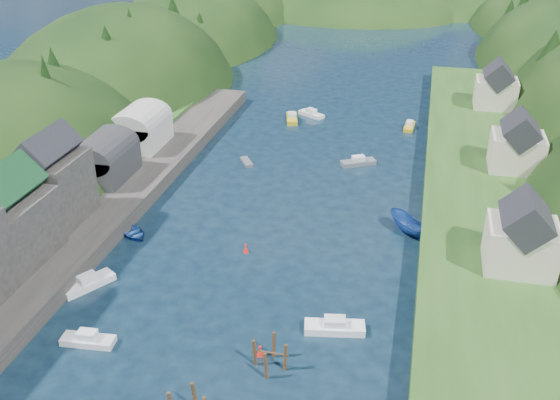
# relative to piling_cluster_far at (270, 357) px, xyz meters

# --- Properties ---
(ground) EXTENTS (600.00, 600.00, 0.00)m
(ground) POSITION_rel_piling_cluster_far_xyz_m (-4.81, 46.19, -1.12)
(ground) COLOR black
(ground) RESTS_ON ground
(hillside_left) EXTENTS (44.00, 245.56, 52.00)m
(hillside_left) POSITION_rel_piling_cluster_far_xyz_m (-49.81, 71.19, -9.16)
(hillside_left) COLOR black
(hillside_left) RESTS_ON ground
(far_hills) EXTENTS (103.00, 68.00, 44.00)m
(far_hills) POSITION_rel_piling_cluster_far_xyz_m (-3.60, 170.19, -11.92)
(far_hills) COLOR black
(far_hills) RESTS_ON ground
(hill_trees) EXTENTS (91.69, 147.63, 12.12)m
(hill_trees) POSITION_rel_piling_cluster_far_xyz_m (-5.27, 61.16, 9.95)
(hill_trees) COLOR black
(hill_trees) RESTS_ON ground
(quay_left) EXTENTS (12.00, 110.00, 2.00)m
(quay_left) POSITION_rel_piling_cluster_far_xyz_m (-28.81, 16.19, -0.12)
(quay_left) COLOR #2D2B28
(quay_left) RESTS_ON ground
(terrace_left_grass) EXTENTS (12.00, 110.00, 2.50)m
(terrace_left_grass) POSITION_rel_piling_cluster_far_xyz_m (-35.81, 16.19, 0.13)
(terrace_left_grass) COLOR #234719
(terrace_left_grass) RESTS_ON ground
(boat_sheds) EXTENTS (7.00, 21.00, 7.50)m
(boat_sheds) POSITION_rel_piling_cluster_far_xyz_m (-30.81, 35.19, 4.15)
(boat_sheds) COLOR #2D2D30
(boat_sheds) RESTS_ON quay_left
(terrace_right) EXTENTS (16.00, 120.00, 2.40)m
(terrace_right) POSITION_rel_piling_cluster_far_xyz_m (20.19, 36.19, 0.08)
(terrace_right) COLOR #234719
(terrace_right) RESTS_ON ground
(right_bank_cottages) EXTENTS (9.00, 59.24, 8.41)m
(right_bank_cottages) POSITION_rel_piling_cluster_far_xyz_m (23.19, 44.52, 4.72)
(right_bank_cottages) COLOR beige
(right_bank_cottages) RESTS_ON terrace_right
(piling_cluster_far) EXTENTS (3.31, 3.08, 3.38)m
(piling_cluster_far) POSITION_rel_piling_cluster_far_xyz_m (0.00, 0.00, 0.00)
(piling_cluster_far) COLOR #382314
(piling_cluster_far) RESTS_ON ground
(channel_buoy_near) EXTENTS (0.70, 0.70, 1.10)m
(channel_buoy_near) POSITION_rel_piling_cluster_far_xyz_m (-1.26, 1.31, -0.64)
(channel_buoy_near) COLOR red
(channel_buoy_near) RESTS_ON ground
(channel_buoy_far) EXTENTS (0.70, 0.70, 1.10)m
(channel_buoy_far) POSITION_rel_piling_cluster_far_xyz_m (-7.43, 17.98, -0.64)
(channel_buoy_far) COLOR red
(channel_buoy_far) RESTS_ON ground
(moored_boats) EXTENTS (38.41, 86.17, 2.51)m
(moored_boats) POSITION_rel_piling_cluster_far_xyz_m (-6.85, 17.43, -0.37)
(moored_boats) COLOR #50535B
(moored_boats) RESTS_ON ground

